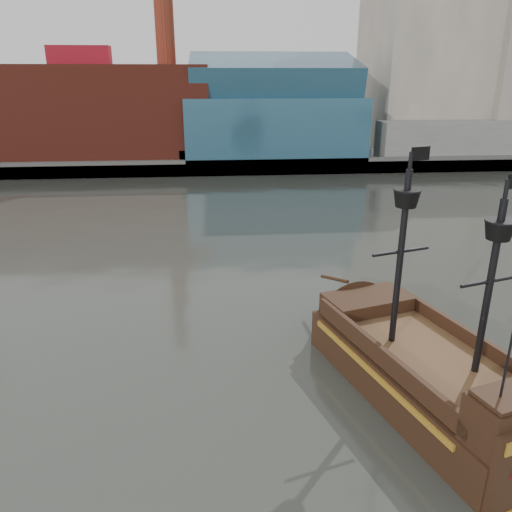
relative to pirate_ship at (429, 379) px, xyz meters
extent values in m
plane|color=#2B2E28|center=(-9.62, -1.82, -1.21)|extent=(400.00, 400.00, 0.00)
cube|color=slate|center=(-9.62, 90.18, -0.21)|extent=(220.00, 60.00, 2.00)
cube|color=#4C4C49|center=(-9.62, 60.68, 0.09)|extent=(220.00, 1.00, 2.60)
cube|color=maroon|center=(-31.62, 70.18, 8.29)|extent=(42.00, 18.00, 15.00)
cube|color=#28546B|center=(0.38, 68.18, 5.79)|extent=(30.00, 16.00, 10.00)
cube|color=#B9AB99|center=(30.38, 78.18, 23.79)|extent=(20.00, 22.00, 46.00)
cube|color=#B9AB99|center=(40.38, 95.18, 26.79)|extent=(24.00, 20.00, 52.00)
cube|color=slate|center=(38.38, 64.18, 3.79)|extent=(40.00, 6.00, 6.00)
cube|color=#28546B|center=(0.38, 68.18, 13.79)|extent=(28.00, 14.94, 8.78)
cube|color=black|center=(-0.09, 0.31, -0.52)|extent=(9.29, 14.79, 2.98)
cube|color=#51381D|center=(-0.09, 0.31, 1.14)|extent=(8.36, 13.31, 0.34)
cube|color=black|center=(-1.60, 5.59, 1.54)|extent=(5.44, 3.98, 1.15)
cylinder|color=black|center=(-1.44, 1.70, 5.77)|extent=(0.40, 0.40, 8.93)
cylinder|color=black|center=(1.47, -1.39, 5.43)|extent=(0.40, 0.40, 8.25)
cone|color=black|center=(-1.44, 1.70, 8.87)|extent=(1.56, 1.56, 0.80)
cone|color=black|center=(1.47, -1.39, 8.18)|extent=(1.56, 1.56, 0.80)
cube|color=black|center=(-0.95, 1.85, 10.93)|extent=(1.00, 0.32, 0.63)
camera|label=1|loc=(-10.54, -20.48, 14.36)|focal=35.00mm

